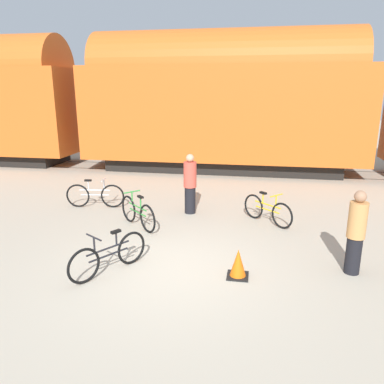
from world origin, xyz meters
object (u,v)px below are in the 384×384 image
object	(u,v)px
bicycle_silver	(95,195)
bicycle_green	(138,213)
person_in_red	(190,184)
freight_train	(222,99)
bicycle_yellow	(267,210)
bicycle_black	(109,255)
person_in_tan	(356,233)
traffic_cone	(238,264)

from	to	relation	value
bicycle_silver	bicycle_green	world-z (taller)	bicycle_green
person_in_red	freight_train	bearing A→B (deg)	4.18
freight_train	bicycle_green	xyz separation A→B (m)	(-1.36, -7.36, -2.66)
bicycle_green	person_in_red	size ratio (longest dim) A/B	0.75
bicycle_yellow	bicycle_black	bearing A→B (deg)	-131.83
bicycle_green	bicycle_silver	bearing A→B (deg)	142.34
freight_train	bicycle_silver	bearing A→B (deg)	-117.47
bicycle_yellow	bicycle_silver	size ratio (longest dim) A/B	0.72
bicycle_yellow	person_in_tan	size ratio (longest dim) A/B	0.76
freight_train	traffic_cone	distance (m)	10.06
bicycle_yellow	bicycle_green	world-z (taller)	bicycle_green
bicycle_black	bicycle_green	world-z (taller)	bicycle_green
bicycle_yellow	person_in_red	world-z (taller)	person_in_red
freight_train	person_in_tan	xyz separation A→B (m)	(3.44, -9.03, -2.22)
bicycle_green	person_in_red	distance (m)	1.80
bicycle_black	traffic_cone	distance (m)	2.44
person_in_red	bicycle_black	bearing A→B (deg)	173.96
person_in_red	traffic_cone	world-z (taller)	person_in_red
bicycle_green	person_in_tan	world-z (taller)	person_in_tan
bicycle_silver	bicycle_yellow	bearing A→B (deg)	-5.62
person_in_tan	person_in_red	bearing A→B (deg)	72.56
bicycle_black	bicycle_yellow	xyz separation A→B (m)	(3.00, 3.35, -0.00)
freight_train	bicycle_black	bearing A→B (deg)	-96.48
bicycle_silver	person_in_tan	world-z (taller)	person_in_tan
bicycle_black	bicycle_yellow	distance (m)	4.50
bicycle_black	person_in_red	size ratio (longest dim) A/B	0.89
person_in_red	traffic_cone	size ratio (longest dim) A/B	3.07
person_in_tan	freight_train	bearing A→B (deg)	42.54
bicycle_silver	person_in_red	xyz separation A→B (m)	(2.86, -0.02, 0.47)
bicycle_silver	bicycle_black	bearing A→B (deg)	-62.47
freight_train	bicycle_yellow	distance (m)	7.27
bicycle_yellow	traffic_cone	distance (m)	3.14
bicycle_black	person_in_tan	world-z (taller)	person_in_tan
bicycle_silver	person_in_red	bearing A→B (deg)	-0.37
bicycle_yellow	bicycle_silver	xyz separation A→B (m)	(-5.00, 0.49, 0.02)
bicycle_black	bicycle_silver	distance (m)	4.33
bicycle_green	person_in_red	xyz separation A→B (m)	(1.10, 1.34, 0.47)
bicycle_yellow	person_in_red	size ratio (longest dim) A/B	0.74
person_in_red	traffic_cone	distance (m)	3.93
freight_train	person_in_red	distance (m)	6.41
person_in_red	person_in_tan	distance (m)	4.77
freight_train	bicycle_yellow	bearing A→B (deg)	-73.86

